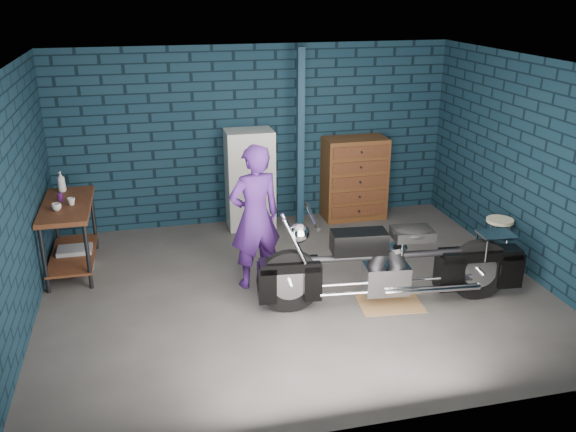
% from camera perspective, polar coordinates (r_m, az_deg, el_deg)
% --- Properties ---
extents(ground, '(6.00, 6.00, 0.00)m').
position_cam_1_polar(ground, '(7.49, 0.75, -6.98)').
color(ground, '#524F4D').
rests_on(ground, ground).
extents(room_walls, '(6.02, 5.01, 2.71)m').
position_cam_1_polar(room_walls, '(7.34, -0.25, 8.30)').
color(room_walls, '#102736').
rests_on(room_walls, ground).
extents(support_post, '(0.10, 0.10, 2.70)m').
position_cam_1_polar(support_post, '(8.91, 1.16, 6.91)').
color(support_post, '#132A3C').
rests_on(support_post, ground).
extents(workbench, '(0.60, 1.40, 0.91)m').
position_cam_1_polar(workbench, '(8.34, -19.67, -1.84)').
color(workbench, brown).
rests_on(workbench, ground).
extents(drip_mat, '(0.78, 0.62, 0.01)m').
position_cam_1_polar(drip_mat, '(7.31, 9.49, -8.03)').
color(drip_mat, '#996943').
rests_on(drip_mat, ground).
extents(motorcycle, '(2.70, 0.98, 1.17)m').
position_cam_1_polar(motorcycle, '(7.05, 9.77, -3.90)').
color(motorcycle, black).
rests_on(motorcycle, ground).
extents(person, '(0.74, 0.57, 1.79)m').
position_cam_1_polar(person, '(7.29, -3.11, -0.10)').
color(person, '#4A207A').
rests_on(person, ground).
extents(storage_bin, '(0.44, 0.31, 0.27)m').
position_cam_1_polar(storage_bin, '(8.50, -19.25, -3.68)').
color(storage_bin, gray).
rests_on(storage_bin, ground).
extents(locker, '(0.70, 0.50, 1.50)m').
position_cam_1_polar(locker, '(9.19, -3.58, 3.44)').
color(locker, silver).
rests_on(locker, ground).
extents(tool_chest, '(0.97, 0.54, 1.29)m').
position_cam_1_polar(tool_chest, '(9.63, 6.23, 3.52)').
color(tool_chest, brown).
rests_on(tool_chest, ground).
extents(shop_stool, '(0.40, 0.40, 0.63)m').
position_cam_1_polar(shop_stool, '(8.52, 18.99, -2.26)').
color(shop_stool, beige).
rests_on(shop_stool, ground).
extents(cup_a, '(0.15, 0.15, 0.09)m').
position_cam_1_polar(cup_a, '(7.95, -20.84, 0.80)').
color(cup_a, beige).
rests_on(cup_a, workbench).
extents(cup_b, '(0.12, 0.12, 0.09)m').
position_cam_1_polar(cup_b, '(8.09, -19.61, 1.29)').
color(cup_b, beige).
rests_on(cup_b, workbench).
extents(mug_purple, '(0.08, 0.08, 0.10)m').
position_cam_1_polar(mug_purple, '(8.30, -20.54, 1.67)').
color(mug_purple, '#531964').
rests_on(mug_purple, workbench).
extents(bottle, '(0.13, 0.13, 0.28)m').
position_cam_1_polar(bottle, '(8.64, -20.46, 3.04)').
color(bottle, gray).
rests_on(bottle, workbench).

